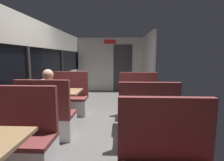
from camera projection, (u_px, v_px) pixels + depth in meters
ground_plane at (99, 129)px, 3.72m from camera, size 3.30×9.20×0.02m
carriage_window_panel_left at (28, 75)px, 3.63m from camera, size 0.09×8.48×2.30m
carriage_end_bulkhead at (111, 65)px, 7.71m from camera, size 2.90×0.11×2.30m
carriage_aisle_panel_right at (148, 66)px, 6.47m from camera, size 0.08×2.40×2.30m
bench_near_window_facing_entry at (18, 146)px, 2.34m from camera, size 0.95×0.50×1.10m
dining_table_mid_window at (60, 95)px, 3.93m from camera, size 0.90×0.70×0.74m
bench_mid_window_facing_end at (48, 120)px, 3.28m from camera, size 0.95×0.50×1.10m
bench_mid_window_facing_entry at (69, 101)px, 4.67m from camera, size 0.95×0.50×1.10m
dining_table_rear_aisle at (142, 98)px, 3.65m from camera, size 0.90×0.70×0.74m
bench_rear_aisle_facing_end at (147, 126)px, 3.00m from camera, size 0.95×0.50×1.10m
bench_rear_aisle_facing_entry at (138, 104)px, 4.39m from camera, size 0.95×0.50×1.10m
seated_passenger at (49, 108)px, 3.32m from camera, size 0.47×0.55×1.26m
coffee_cup_primary at (55, 90)px, 3.83m from camera, size 0.07×0.07×0.09m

